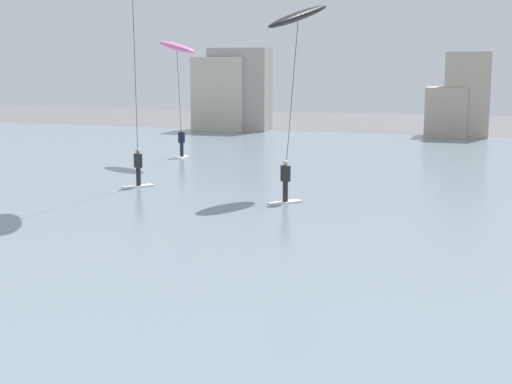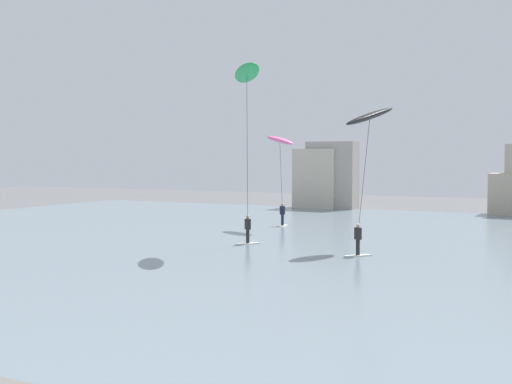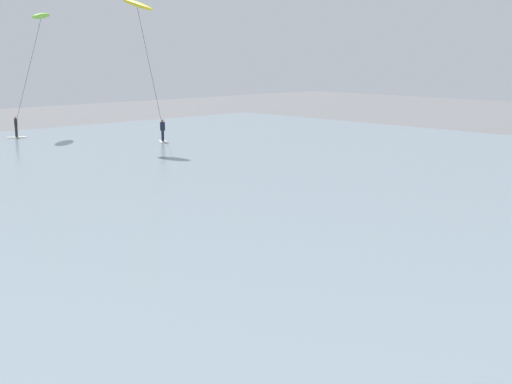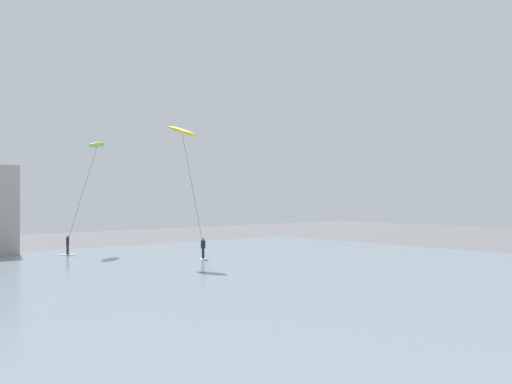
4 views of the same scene
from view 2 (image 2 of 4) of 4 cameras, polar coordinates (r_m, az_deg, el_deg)
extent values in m
cube|color=slate|center=(35.80, 14.94, -5.10)|extent=(84.00, 52.00, 0.10)
cube|color=beige|center=(64.78, 5.33, 1.13)|extent=(4.25, 2.86, 5.83)
cube|color=#A89E93|center=(64.20, 6.57, 1.41)|extent=(4.75, 2.16, 6.51)
cube|color=#B7A893|center=(61.13, 20.83, -0.20)|extent=(2.96, 3.07, 3.63)
cube|color=silver|center=(37.75, -0.72, -4.46)|extent=(1.11, 1.42, 0.06)
cylinder|color=black|center=(37.70, -0.72, -3.82)|extent=(0.20, 0.20, 0.78)
cube|color=black|center=(37.63, -0.72, -2.78)|extent=(0.40, 0.37, 0.60)
sphere|color=tan|center=(37.59, -0.72, -2.16)|extent=(0.20, 0.20, 0.20)
cylinder|color=#333333|center=(36.28, -0.76, 3.35)|extent=(1.06, 2.10, 8.13)
ellipsoid|color=green|center=(35.40, -0.80, 10.19)|extent=(3.05, 3.28, 1.20)
cube|color=silver|center=(47.46, 2.28, -2.92)|extent=(0.63, 1.45, 0.06)
cylinder|color=#191E33|center=(47.42, 2.29, -2.42)|extent=(0.20, 0.20, 0.78)
cube|color=#191E33|center=(47.36, 2.29, -1.58)|extent=(0.37, 0.27, 0.60)
sphere|color=tan|center=(47.33, 2.29, -1.09)|extent=(0.20, 0.20, 0.20)
cylinder|color=#333333|center=(46.42, 2.18, 1.27)|extent=(0.53, 1.58, 4.87)
ellipsoid|color=pink|center=(45.60, 2.06, 4.48)|extent=(3.34, 2.85, 1.08)
cube|color=silver|center=(33.59, 8.74, -5.43)|extent=(1.18, 1.39, 0.06)
cylinder|color=black|center=(33.53, 8.74, -4.72)|extent=(0.20, 0.20, 0.78)
cube|color=black|center=(33.44, 8.75, -3.55)|extent=(0.40, 0.38, 0.60)
sphere|color=beige|center=(33.40, 8.76, -2.85)|extent=(0.20, 0.20, 0.20)
cylinder|color=#333333|center=(34.67, 9.27, 1.48)|extent=(0.36, 2.92, 5.90)
ellipsoid|color=black|center=(36.15, 9.75, 6.44)|extent=(2.50, 4.10, 1.56)
camera|label=1|loc=(5.69, -1.69, 6.26)|focal=51.80mm
camera|label=3|loc=(18.95, -50.65, 6.45)|focal=50.54mm
camera|label=4|loc=(17.18, -39.98, 2.79)|focal=44.73mm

